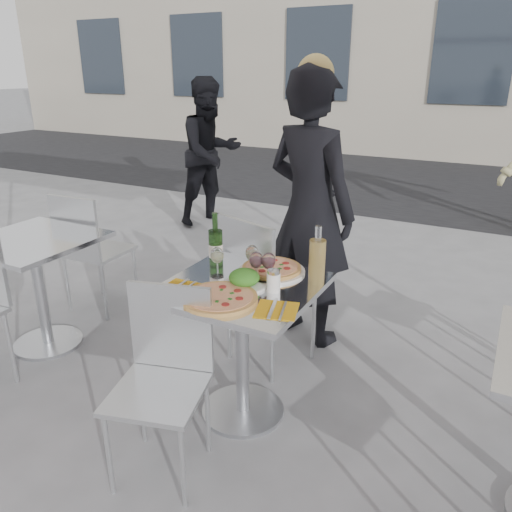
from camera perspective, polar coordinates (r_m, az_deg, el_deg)
The scene contains 21 objects.
ground at distance 2.82m, azimuth -1.50°, elevation -17.36°, with size 80.00×80.00×0.00m, color slate.
street_asphalt at distance 8.68m, azimuth 20.32°, elevation 7.88°, with size 24.00×5.00×0.00m, color black.
main_table at distance 2.53m, azimuth -1.61°, elevation -7.68°, with size 0.72×0.72×0.75m.
side_table_left at distance 3.46m, azimuth -23.80°, elevation -1.46°, with size 0.72×0.72×0.75m.
chair_far at distance 2.93m, azimuth 0.46°, elevation -2.87°, with size 0.55×0.56×0.96m.
chair_near at distance 2.29m, azimuth -10.45°, elevation -12.25°, with size 0.48×0.49×0.85m.
side_chair_lfar at distance 3.83m, azimuth -18.63°, elevation 1.33°, with size 0.44×0.45×0.91m.
woman_diner at distance 3.21m, azimuth 6.18°, elevation 5.14°, with size 0.64×0.42×1.77m, color black.
pedestrian_a at distance 5.86m, azimuth -5.19°, elevation 11.69°, with size 0.81×0.63×1.66m, color black.
pizza_near at distance 2.28m, azimuth -4.21°, elevation -4.80°, with size 0.35×0.35×0.02m.
pizza_far at distance 2.58m, azimuth 1.80°, elevation -1.52°, with size 0.35×0.35×0.03m.
salad_plate at distance 2.41m, azimuth -1.34°, elevation -2.66°, with size 0.22×0.22×0.09m.
wine_bottle at distance 2.62m, azimuth -4.63°, elevation 1.13°, with size 0.07×0.08×0.29m.
carafe at distance 2.43m, azimuth 7.00°, elevation -0.47°, with size 0.08×0.08×0.29m.
sugar_shaker at distance 2.34m, azimuth 2.01°, elevation -2.85°, with size 0.06×0.06×0.11m.
wineglass_white_a at distance 2.50m, azimuth -4.45°, elevation -0.02°, with size 0.07×0.07×0.16m.
wineglass_white_b at distance 2.52m, azimuth -0.46°, elevation 0.21°, with size 0.07×0.07×0.16m.
wineglass_red_a at distance 2.43m, azimuth 0.01°, elevation -0.57°, with size 0.07×0.07×0.16m.
wineglass_red_b at distance 2.41m, azimuth 1.44°, elevation -0.69°, with size 0.07×0.07×0.16m.
napkin_left at distance 2.42m, azimuth -8.61°, elevation -3.63°, with size 0.19×0.20×0.01m.
napkin_right at distance 2.19m, azimuth 2.37°, elevation -6.15°, with size 0.22×0.22×0.01m.
Camera 1 is at (1.11, -1.93, 1.74)m, focal length 35.00 mm.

